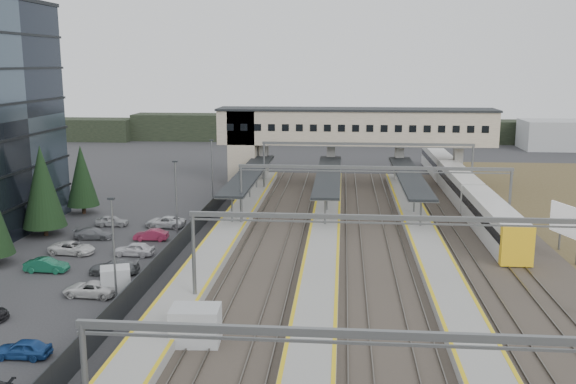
# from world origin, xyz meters

# --- Properties ---
(ground) EXTENTS (220.00, 220.00, 0.00)m
(ground) POSITION_xyz_m (0.00, 0.00, 0.00)
(ground) COLOR #2B2B2D
(ground) RESTS_ON ground
(car_park) EXTENTS (10.63, 44.76, 1.29)m
(car_park) POSITION_xyz_m (-13.42, -5.97, 0.60)
(car_park) COLOR silver
(car_park) RESTS_ON ground
(lampposts) EXTENTS (0.50, 53.25, 8.07)m
(lampposts) POSITION_xyz_m (-8.00, 1.25, 4.34)
(lampposts) COLOR slate
(lampposts) RESTS_ON ground
(fence) EXTENTS (0.08, 90.00, 2.00)m
(fence) POSITION_xyz_m (-6.50, 5.00, 1.00)
(fence) COLOR #26282B
(fence) RESTS_ON ground
(relay_cabin_near) EXTENTS (3.21, 2.44, 2.58)m
(relay_cabin_near) POSITION_xyz_m (-0.36, -14.80, 1.29)
(relay_cabin_near) COLOR #A5A8AB
(relay_cabin_near) RESTS_ON ground
(relay_cabin_far) EXTENTS (2.74, 2.52, 2.04)m
(relay_cabin_far) POSITION_xyz_m (-8.80, -5.86, 1.02)
(relay_cabin_far) COLOR #A5A8AB
(relay_cabin_far) RESTS_ON ground
(rail_corridor) EXTENTS (34.00, 90.00, 0.92)m
(rail_corridor) POSITION_xyz_m (9.34, 5.00, 0.29)
(rail_corridor) COLOR #352F28
(rail_corridor) RESTS_ON ground
(canopies) EXTENTS (23.10, 30.00, 3.28)m
(canopies) POSITION_xyz_m (7.00, 27.00, 3.92)
(canopies) COLOR black
(canopies) RESTS_ON ground
(footbridge) EXTENTS (40.40, 6.40, 11.20)m
(footbridge) POSITION_xyz_m (7.70, 42.00, 7.93)
(footbridge) COLOR tan
(footbridge) RESTS_ON ground
(gantries) EXTENTS (28.40, 62.28, 7.17)m
(gantries) POSITION_xyz_m (12.00, 3.00, 6.00)
(gantries) COLOR slate
(gantries) RESTS_ON ground
(train) EXTENTS (2.82, 58.92, 3.55)m
(train) POSITION_xyz_m (24.00, 31.79, 2.02)
(train) COLOR silver
(train) RESTS_ON ground
(billboard) EXTENTS (1.89, 5.53, 4.84)m
(billboard) POSITION_xyz_m (29.63, 6.72, 3.24)
(billboard) COLOR slate
(billboard) RESTS_ON ground
(treeline_far) EXTENTS (170.00, 19.00, 7.00)m
(treeline_far) POSITION_xyz_m (23.81, 92.28, 2.95)
(treeline_far) COLOR black
(treeline_far) RESTS_ON ground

